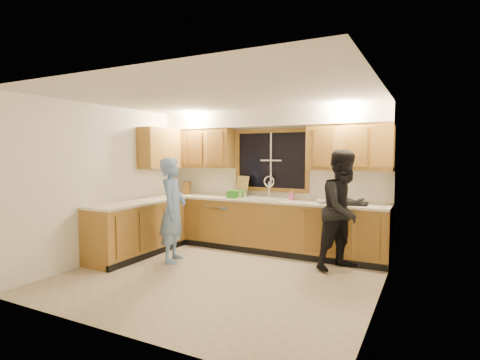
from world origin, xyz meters
name	(u,v)px	position (x,y,z in m)	size (l,w,h in m)	color
floor	(219,276)	(0.00, 0.00, 0.00)	(4.20, 4.20, 0.00)	tan
ceiling	(218,96)	(0.00, 0.00, 2.50)	(4.20, 4.20, 0.00)	silver
wall_back	(271,179)	(0.00, 1.90, 1.25)	(4.20, 4.20, 0.00)	white
wall_left	(108,183)	(-2.10, 0.00, 1.25)	(3.80, 3.80, 0.00)	white
wall_right	(379,196)	(2.10, 0.00, 1.25)	(3.80, 3.80, 0.00)	white
base_cabinets_back	(264,226)	(0.00, 1.60, 0.44)	(4.20, 0.60, 0.88)	olive
base_cabinets_left	(138,229)	(-1.80, 0.35, 0.44)	(0.60, 1.90, 0.88)	olive
countertop_back	(264,200)	(0.00, 1.58, 0.90)	(4.20, 0.63, 0.04)	beige
countertop_left	(138,202)	(-1.79, 0.35, 0.90)	(0.63, 1.90, 0.04)	beige
upper_cabinets_left	(201,148)	(-1.43, 1.73, 1.83)	(1.35, 0.33, 0.75)	olive
upper_cabinets_right	(350,147)	(1.43, 1.73, 1.83)	(1.35, 0.33, 0.75)	olive
upper_cabinets_return	(160,148)	(-1.94, 1.12, 1.83)	(0.33, 0.90, 0.75)	olive
soffit	(268,118)	(0.00, 1.72, 2.35)	(4.20, 0.35, 0.30)	white
window_frame	(271,160)	(0.00, 1.89, 1.60)	(1.44, 0.03, 1.14)	black
sink	(265,202)	(0.00, 1.60, 0.86)	(0.86, 0.52, 0.57)	silver
dishwasher	(223,224)	(-0.85, 1.59, 0.41)	(0.60, 0.56, 0.82)	white
stove	(112,235)	(-1.80, -0.22, 0.45)	(0.58, 0.75, 0.90)	white
man	(173,210)	(-1.04, 0.32, 0.83)	(0.61, 0.40, 1.66)	#698EC7
woman	(345,210)	(1.49, 1.13, 0.89)	(0.87, 0.68, 1.79)	black
knife_block	(187,188)	(-1.73, 1.69, 1.04)	(0.13, 0.11, 0.24)	olive
cutting_board	(242,186)	(-0.53, 1.75, 1.12)	(0.29, 0.02, 0.39)	tan
dish_crate	(237,194)	(-0.52, 1.53, 0.99)	(0.30, 0.28, 0.14)	#309025
soap_bottle	(291,195)	(0.47, 1.69, 1.01)	(0.08, 0.08, 0.18)	#E55798
bowl	(324,201)	(1.07, 1.54, 0.95)	(0.23, 0.23, 0.06)	silver
can_left	(240,196)	(-0.39, 1.43, 0.98)	(0.06, 0.06, 0.11)	beige
can_right	(245,196)	(-0.33, 1.48, 0.98)	(0.06, 0.06, 0.12)	beige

